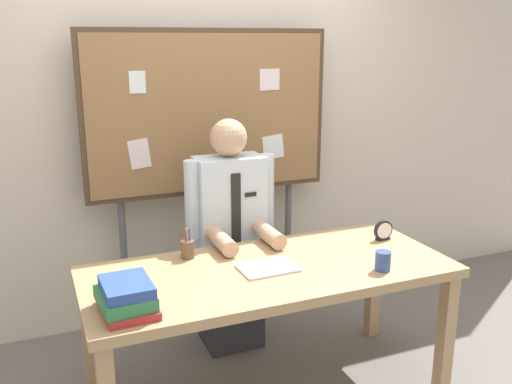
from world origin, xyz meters
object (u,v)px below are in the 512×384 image
Objects in this scene: desk at (269,282)px; bulletin_board at (209,117)px; desk_clock at (383,231)px; person at (231,244)px; coffee_mug at (383,261)px; open_notebook at (268,268)px; pen_holder at (187,249)px; book_stack at (126,297)px.

desk is 0.97× the size of bulletin_board.
desk_clock is (0.77, 0.12, 0.13)m from desk.
coffee_mug is at bearing -58.54° from person.
desk_clock is (0.78, 0.14, 0.05)m from open_notebook.
person is at bearing 90.00° from desk.
desk_clock is at bearing 55.02° from coffee_mug.
pen_holder is at bearing 148.23° from coffee_mug.
person reaches higher than desk.
coffee_mug is (0.51, -0.83, 0.13)m from person.
desk_clock is at bearing -46.94° from bulletin_board.
bulletin_board is at bearing 62.30° from pen_holder.
desk is at bearing 153.87° from coffee_mug.
person is (0.00, 0.58, 0.01)m from desk.
bulletin_board is at bearing 56.88° from book_stack.
bulletin_board reaches higher than desk.
open_notebook is at bearing 14.15° from book_stack.
coffee_mug is (0.51, -1.19, -0.59)m from bulletin_board.
bulletin_board is 1.48m from book_stack.
desk_clock is 1.12m from pen_holder.
bulletin_board reaches higher than open_notebook.
book_stack is at bearing -164.71° from desk.
person is 5.00× the size of open_notebook.
open_notebook is 1.77× the size of pen_holder.
coffee_mug is 0.62× the size of pen_holder.
pen_holder reaches higher than coffee_mug.
bulletin_board is 1.27m from desk_clock.
desk is at bearing -170.96° from desk_clock.
desk is 16.20× the size of desk_clock.
person is 0.98m from coffee_mug.
person is 0.61m from open_notebook.
person is 0.48m from pen_holder.
desk_clock is (0.77, -0.46, 0.13)m from person.
desk is 0.58m from person.
desk_clock is 1.16× the size of coffee_mug.
desk is at bearing -90.00° from person.
pen_holder reaches higher than book_stack.
open_notebook is at bearing -91.58° from person.
desk is 0.79m from book_stack.
bulletin_board is at bearing 89.01° from open_notebook.
coffee_mug is at bearing -66.93° from bulletin_board.
desk_clock is at bearing 12.16° from book_stack.
book_stack reaches higher than desk.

